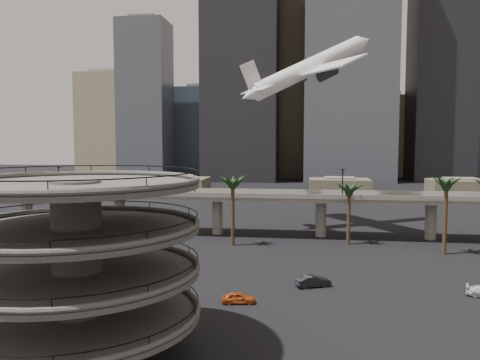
# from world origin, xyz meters

# --- Properties ---
(ground) EXTENTS (700.00, 700.00, 0.00)m
(ground) POSITION_xyz_m (0.00, 0.00, 0.00)
(ground) COLOR black
(ground) RESTS_ON ground
(parking_ramp) EXTENTS (22.20, 22.20, 17.35)m
(parking_ramp) POSITION_xyz_m (-13.00, -4.00, 9.84)
(parking_ramp) COLOR #4A4845
(parking_ramp) RESTS_ON ground
(overpass) EXTENTS (130.00, 9.30, 14.70)m
(overpass) POSITION_xyz_m (0.00, 55.00, 7.34)
(overpass) COLOR slate
(overpass) RESTS_ON ground
(palm_trees) EXTENTS (54.40, 18.40, 14.00)m
(palm_trees) POSITION_xyz_m (21.48, 47.47, 11.30)
(palm_trees) COLOR #4D3B21
(palm_trees) RESTS_ON ground
(low_buildings) EXTENTS (135.00, 27.50, 6.80)m
(low_buildings) POSITION_xyz_m (6.89, 142.30, 2.86)
(low_buildings) COLOR brown
(low_buildings) RESTS_ON ground
(skyline) EXTENTS (269.00, 86.00, 135.16)m
(skyline) POSITION_xyz_m (15.12, 217.08, 49.49)
(skyline) COLOR gray
(skyline) RESTS_ON ground
(airborne_jet) EXTENTS (32.25, 31.33, 19.33)m
(airborne_jet) POSITION_xyz_m (8.42, 66.65, 36.69)
(airborne_jet) COLOR white
(airborne_jet) RESTS_ON ground
(car_a) EXTENTS (4.31, 2.24, 1.40)m
(car_a) POSITION_xyz_m (-0.53, 12.08, 0.70)
(car_a) COLOR #C5541C
(car_a) RESTS_ON ground
(car_b) EXTENTS (5.08, 3.36, 1.58)m
(car_b) POSITION_xyz_m (8.69, 19.93, 0.79)
(car_b) COLOR black
(car_b) RESTS_ON ground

